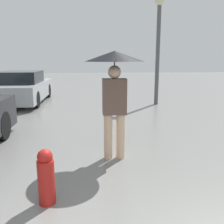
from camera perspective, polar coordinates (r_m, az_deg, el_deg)
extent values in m
cylinder|color=beige|center=(4.24, -0.88, -5.60)|extent=(0.15, 0.15, 0.78)
cylinder|color=beige|center=(4.26, 1.96, -5.53)|extent=(0.15, 0.15, 0.78)
cube|color=brown|center=(4.10, 0.56, 3.56)|extent=(0.39, 0.23, 0.58)
sphere|color=beige|center=(4.06, 0.57, 9.12)|extent=(0.21, 0.21, 0.21)
cylinder|color=#515456|center=(4.07, 0.57, 7.07)|extent=(0.02, 0.02, 0.62)
cone|color=black|center=(4.05, 0.58, 12.65)|extent=(0.96, 0.96, 0.17)
cylinder|color=black|center=(5.73, -23.84, -2.89)|extent=(0.18, 0.60, 0.60)
cube|color=#9EA3A8|center=(10.40, -19.75, 4.72)|extent=(1.69, 4.01, 0.62)
cube|color=black|center=(10.16, -20.24, 7.52)|extent=(1.43, 1.81, 0.43)
cylinder|color=black|center=(11.81, -21.74, 4.49)|extent=(0.18, 0.59, 0.59)
cylinder|color=black|center=(11.47, -14.44, 4.76)|extent=(0.18, 0.59, 0.59)
cylinder|color=black|center=(9.04, -16.99, 2.74)|extent=(0.18, 0.59, 0.59)
cylinder|color=#515456|center=(9.43, 10.39, 12.49)|extent=(0.15, 0.15, 3.56)
sphere|color=beige|center=(9.64, 10.85, 23.74)|extent=(0.34, 0.34, 0.34)
cylinder|color=#B21E19|center=(3.12, -14.76, -15.24)|extent=(0.20, 0.20, 0.54)
sphere|color=#B21E19|center=(2.99, -15.09, -9.81)|extent=(0.18, 0.18, 0.18)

